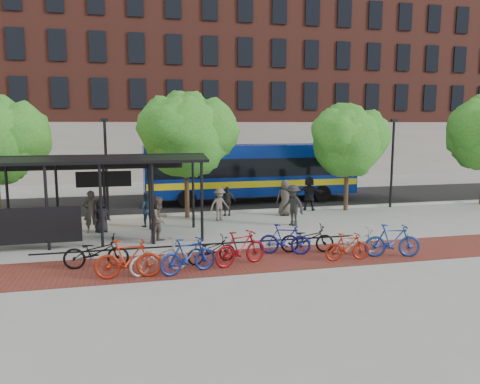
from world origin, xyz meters
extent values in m
plane|color=#9E9E99|center=(0.00, 0.00, 0.00)|extent=(160.00, 160.00, 0.00)
cube|color=black|center=(0.00, 8.00, 0.01)|extent=(160.00, 8.00, 0.01)
cube|color=#B7B7B2|center=(0.00, 4.00, 0.06)|extent=(160.00, 0.25, 0.12)
cube|color=maroon|center=(-2.00, -5.00, 0.00)|extent=(24.00, 3.00, 0.01)
cube|color=black|center=(-3.30, -4.10, 0.00)|extent=(12.00, 0.05, 0.95)
cube|color=brown|center=(10.00, 26.00, 10.00)|extent=(55.00, 14.00, 20.00)
cube|color=#7A664C|center=(-16.00, 40.00, 15.00)|extent=(22.00, 22.00, 30.00)
cylinder|color=black|center=(-11.00, 0.85, 1.65)|extent=(0.12, 0.12, 3.30)
cylinder|color=black|center=(-9.00, -1.85, 1.65)|extent=(0.12, 0.12, 3.30)
cylinder|color=black|center=(-9.00, 0.85, 1.65)|extent=(0.12, 0.12, 3.30)
cylinder|color=black|center=(-7.00, -1.85, 1.65)|extent=(0.12, 0.12, 3.30)
cylinder|color=black|center=(-7.00, 0.85, 1.65)|extent=(0.12, 0.12, 3.30)
cylinder|color=black|center=(-5.00, -1.85, 1.65)|extent=(0.12, 0.12, 3.30)
cylinder|color=black|center=(-5.00, 0.85, 1.65)|extent=(0.12, 0.12, 3.30)
cylinder|color=black|center=(-3.00, -1.85, 1.65)|extent=(0.12, 0.12, 3.30)
cylinder|color=black|center=(-3.00, 0.85, 1.65)|extent=(0.12, 0.12, 3.30)
cube|color=black|center=(-10.00, -1.90, 1.00)|extent=(4.50, 0.08, 1.40)
cube|color=black|center=(-8.00, -1.20, 3.45)|extent=(10.60, 1.65, 0.29)
cube|color=black|center=(-8.00, 0.20, 3.45)|extent=(10.60, 1.65, 0.29)
cube|color=black|center=(-8.00, 0.90, 3.05)|extent=(9.00, 0.10, 0.40)
cube|color=black|center=(-7.00, 0.95, 2.40)|extent=(2.40, 0.12, 0.70)
cube|color=#FF7200|center=(-7.00, 1.03, 2.40)|extent=(2.20, 0.02, 0.55)
sphere|color=#20741E|center=(-11.00, 3.50, 4.28)|extent=(3.20, 3.20, 3.20)
cylinder|color=#382619|center=(-3.00, 3.30, 1.26)|extent=(0.24, 0.24, 2.52)
sphere|color=#20741E|center=(-3.00, 3.30, 4.20)|extent=(4.20, 4.20, 4.20)
sphere|color=#20741E|center=(-1.95, 3.50, 4.50)|extent=(3.36, 3.36, 3.36)
sphere|color=#20741E|center=(-3.84, 3.00, 4.60)|extent=(3.15, 3.15, 3.15)
sphere|color=#20741E|center=(-2.90, 3.70, 5.00)|extent=(2.94, 2.94, 2.94)
cylinder|color=#382619|center=(6.00, 3.30, 1.14)|extent=(0.24, 0.24, 2.27)
sphere|color=#20741E|center=(6.00, 3.30, 3.79)|extent=(3.80, 3.80, 3.80)
sphere|color=#20741E|center=(6.95, 3.50, 4.09)|extent=(3.04, 3.04, 3.04)
sphere|color=#20741E|center=(5.24, 3.00, 4.20)|extent=(2.85, 2.85, 2.85)
sphere|color=#20741E|center=(6.10, 3.70, 4.59)|extent=(2.66, 2.66, 2.66)
sphere|color=#20741E|center=(14.12, 3.00, 4.61)|extent=(3.30, 3.30, 3.30)
cylinder|color=black|center=(-7.00, 3.60, 2.50)|extent=(0.14, 0.14, 5.00)
cube|color=black|center=(-7.00, 3.60, 5.05)|extent=(0.35, 0.20, 0.15)
cylinder|color=black|center=(9.00, 3.60, 2.50)|extent=(0.14, 0.14, 5.00)
cube|color=black|center=(9.00, 3.60, 5.05)|extent=(0.35, 0.20, 0.15)
cube|color=navy|center=(1.55, 7.56, 2.01)|extent=(13.23, 2.94, 3.03)
cube|color=black|center=(1.55, 7.56, 2.26)|extent=(12.97, 2.98, 1.10)
cube|color=yellow|center=(1.55, 7.56, 1.27)|extent=(13.10, 2.99, 0.39)
cube|color=navy|center=(1.55, 7.56, 3.47)|extent=(12.96, 2.65, 0.20)
cylinder|color=black|center=(-2.67, 6.10, 0.53)|extent=(1.06, 0.31, 1.06)
cylinder|color=black|center=(-2.68, 8.96, 0.53)|extent=(1.06, 0.31, 1.06)
cylinder|color=black|center=(5.79, 6.15, 0.53)|extent=(1.06, 0.31, 1.06)
cylinder|color=black|center=(5.77, 9.02, 0.53)|extent=(1.06, 0.31, 1.06)
imported|color=black|center=(-7.05, -4.70, 0.57)|extent=(2.21, 0.90, 1.14)
imported|color=#A0240E|center=(-5.99, -6.02, 0.63)|extent=(2.12, 0.67, 1.26)
imported|color=#B0B0B2|center=(-5.01, -5.72, 0.53)|extent=(2.16, 1.35, 1.07)
imported|color=navy|center=(-4.09, -5.95, 0.60)|extent=(2.06, 1.17, 1.19)
imported|color=black|center=(-3.16, -5.00, 0.47)|extent=(1.89, 1.04, 0.94)
imported|color=maroon|center=(-2.22, -5.48, 0.61)|extent=(2.11, 1.21, 1.22)
imported|color=navy|center=(-0.29, -4.54, 0.58)|extent=(1.99, 1.17, 1.15)
imported|color=black|center=(0.62, -4.47, 0.53)|extent=(2.13, 1.07, 1.07)
imported|color=#99200D|center=(1.63, -5.81, 0.51)|extent=(1.70, 0.55, 1.01)
imported|color=#BCBCBF|center=(2.43, -5.03, 0.47)|extent=(1.81, 0.65, 0.95)
imported|color=navy|center=(3.43, -5.78, 0.61)|extent=(2.12, 1.03, 1.23)
imported|color=black|center=(-7.15, 0.82, 0.77)|extent=(0.89, 0.78, 1.54)
imported|color=#3C3530|center=(-7.61, 0.88, 0.96)|extent=(0.75, 0.55, 1.91)
imported|color=#1F3448|center=(-5.15, 1.54, 0.84)|extent=(0.85, 0.69, 1.68)
imported|color=brown|center=(-1.51, 2.08, 0.83)|extent=(1.22, 0.93, 1.67)
imported|color=#262626|center=(-0.86, 3.38, 0.78)|extent=(0.98, 0.59, 1.56)
imported|color=black|center=(3.97, 3.80, 0.97)|extent=(1.88, 1.13, 1.94)
imported|color=#453E37|center=(2.17, 2.67, 0.96)|extent=(1.09, 0.90, 1.92)
imported|color=brown|center=(-4.73, -1.50, 0.95)|extent=(1.16, 1.17, 1.90)
imported|color=#252525|center=(1.71, 0.17, 0.99)|extent=(1.26, 1.47, 1.97)
camera|label=1|loc=(-5.85, -20.72, 4.85)|focal=35.00mm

